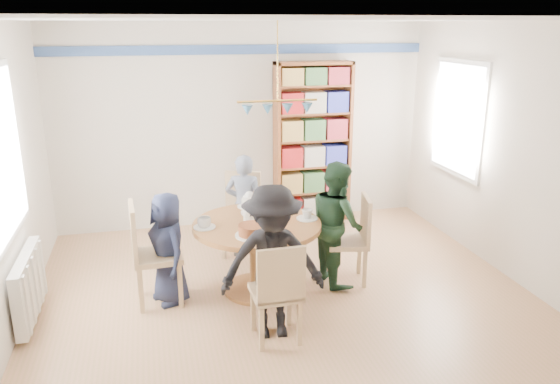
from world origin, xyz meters
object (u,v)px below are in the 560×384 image
object	(u,v)px
person_right	(337,223)
radiator	(29,286)
person_left	(168,248)
chair_far	(242,209)
chair_left	(148,250)
person_far	(244,206)
chair_right	(355,235)
person_near	(272,263)
dining_table	(257,241)
bookshelf	(312,145)
chair_near	(278,289)

from	to	relation	value
person_right	radiator	bearing A→B (deg)	85.83
person_left	chair_far	bearing A→B (deg)	118.68
chair_left	person_far	xyz separation A→B (m)	(1.12, 0.92, 0.05)
chair_left	chair_right	distance (m)	2.13
chair_far	person_left	world-z (taller)	person_left
radiator	chair_left	xyz separation A→B (m)	(1.09, 0.07, 0.22)
radiator	person_near	distance (m)	2.30
person_right	person_far	bearing A→B (deg)	36.82
chair_far	person_far	world-z (taller)	person_far
radiator	chair_right	bearing A→B (deg)	1.00
person_left	person_far	distance (m)	1.31
chair_right	chair_far	size ratio (longest dim) A/B	0.97
person_left	person_right	size ratio (longest dim) A/B	0.85
dining_table	chair_far	size ratio (longest dim) A/B	1.33
chair_left	chair_far	xyz separation A→B (m)	(1.11, 1.07, -0.03)
chair_right	bookshelf	world-z (taller)	bookshelf
chair_right	person_near	world-z (taller)	person_near
dining_table	person_right	size ratio (longest dim) A/B	0.98
person_near	dining_table	bearing A→B (deg)	93.26
bookshelf	dining_table	bearing A→B (deg)	-120.89
chair_left	bookshelf	distance (m)	3.04
chair_left	chair_near	world-z (taller)	chair_left
radiator	chair_right	size ratio (longest dim) A/B	1.06
person_near	chair_far	bearing A→B (deg)	93.76
chair_right	person_far	xyz separation A→B (m)	(-1.02, 0.94, 0.10)
chair_far	person_right	distance (m)	1.33
chair_near	person_right	world-z (taller)	person_right
person_near	radiator	bearing A→B (deg)	165.46
chair_near	chair_far	bearing A→B (deg)	88.69
chair_far	bookshelf	distance (m)	1.56
dining_table	person_far	size ratio (longest dim) A/B	1.04
chair_right	person_right	size ratio (longest dim) A/B	0.72
chair_far	chair_right	bearing A→B (deg)	-46.53
chair_far	person_right	bearing A→B (deg)	-50.89
person_right	person_far	distance (m)	1.21
dining_table	person_far	bearing A→B (deg)	87.77
chair_near	person_far	size ratio (longest dim) A/B	0.75
chair_left	person_left	distance (m)	0.20
chair_far	person_far	bearing A→B (deg)	-86.48
person_right	person_near	distance (m)	1.27
chair_right	chair_far	world-z (taller)	chair_far
chair_left	person_right	world-z (taller)	person_right
person_near	bookshelf	world-z (taller)	bookshelf
chair_right	person_left	xyz separation A→B (m)	(-1.94, 0.01, 0.04)
dining_table	chair_near	distance (m)	1.00
dining_table	person_near	distance (m)	0.87
person_far	person_left	bearing A→B (deg)	66.86
dining_table	chair_left	world-z (taller)	chair_left
chair_left	chair_right	size ratio (longest dim) A/B	1.09
person_far	bookshelf	distance (m)	1.62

